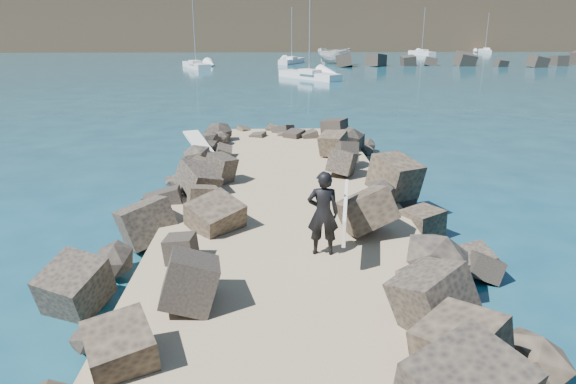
% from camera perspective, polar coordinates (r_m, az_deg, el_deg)
% --- Properties ---
extents(ground, '(800.00, 800.00, 0.00)m').
position_cam_1_polar(ground, '(13.04, -0.14, -4.90)').
color(ground, '#0F384C').
rests_on(ground, ground).
extents(jetty, '(6.00, 26.00, 0.60)m').
position_cam_1_polar(jetty, '(11.10, 0.16, -7.52)').
color(jetty, '#8C7759').
rests_on(jetty, ground).
extents(riprap_left, '(2.60, 22.00, 1.00)m').
position_cam_1_polar(riprap_left, '(11.74, -14.28, -5.54)').
color(riprap_left, black).
rests_on(riprap_left, ground).
extents(riprap_right, '(2.60, 22.00, 1.00)m').
position_cam_1_polar(riprap_right, '(11.91, 14.22, -5.19)').
color(riprap_right, black).
rests_on(riprap_right, ground).
extents(breakwater_secondary, '(52.00, 4.00, 1.20)m').
position_cam_1_polar(breakwater_secondary, '(75.89, 26.67, 12.86)').
color(breakwater_secondary, black).
rests_on(breakwater_secondary, ground).
extents(surfboard_resting, '(1.40, 2.25, 0.07)m').
position_cam_1_polar(surfboard_resting, '(18.24, -9.83, 4.98)').
color(surfboard_resting, silver).
rests_on(surfboard_resting, riprap_left).
extents(boat_imported, '(5.22, 5.88, 2.22)m').
position_cam_1_polar(boat_imported, '(71.24, 5.13, 14.84)').
color(boat_imported, silver).
rests_on(boat_imported, ground).
extents(surfer_with_board, '(0.99, 2.17, 1.76)m').
position_cam_1_polar(surfer_with_board, '(10.37, 4.26, -2.33)').
color(surfer_with_board, black).
rests_on(surfer_with_board, jetty).
extents(sailboat_a, '(4.24, 6.93, 8.36)m').
position_cam_1_polar(sailboat_a, '(65.67, -10.19, 13.69)').
color(sailboat_a, silver).
rests_on(sailboat_a, ground).
extents(sailboat_f, '(2.46, 6.10, 7.31)m').
position_cam_1_polar(sailboat_f, '(106.60, 21.05, 14.41)').
color(sailboat_f, silver).
rests_on(sailboat_f, ground).
extents(sailboat_d, '(3.26, 6.78, 8.05)m').
position_cam_1_polar(sailboat_d, '(96.07, 14.65, 14.72)').
color(sailboat_d, silver).
rests_on(sailboat_d, ground).
extents(sailboat_b, '(3.87, 6.11, 7.49)m').
position_cam_1_polar(sailboat_b, '(72.60, 0.43, 14.36)').
color(sailboat_b, silver).
rests_on(sailboat_b, ground).
extents(sailboat_c, '(5.93, 7.07, 9.11)m').
position_cam_1_polar(sailboat_c, '(51.84, 2.37, 12.84)').
color(sailboat_c, silver).
rests_on(sailboat_c, ground).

